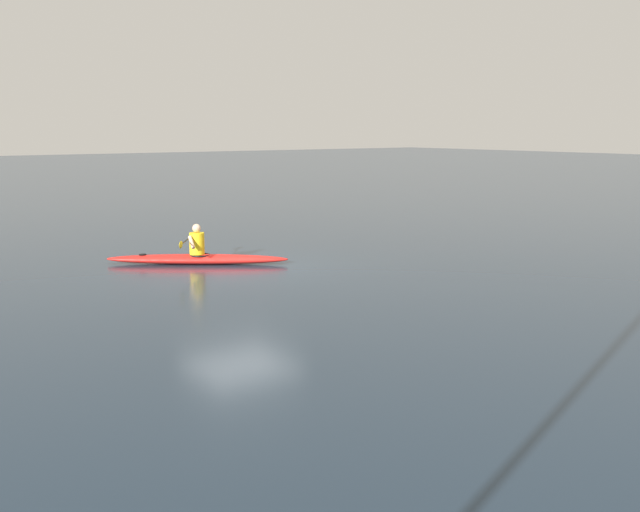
# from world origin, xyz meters

# --- Properties ---
(ground_plane) EXTENTS (160.00, 160.00, 0.00)m
(ground_plane) POSITION_xyz_m (0.00, 0.00, 0.00)
(ground_plane) COLOR #1E2D3D
(kayak) EXTENTS (3.92, 3.15, 0.24)m
(kayak) POSITION_xyz_m (0.54, -1.09, 0.12)
(kayak) COLOR red
(kayak) RESTS_ON ground
(kayaker) EXTENTS (1.50, 1.97, 0.75)m
(kayaker) POSITION_xyz_m (0.56, -1.10, 0.56)
(kayaker) COLOR yellow
(kayaker) RESTS_ON kayak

